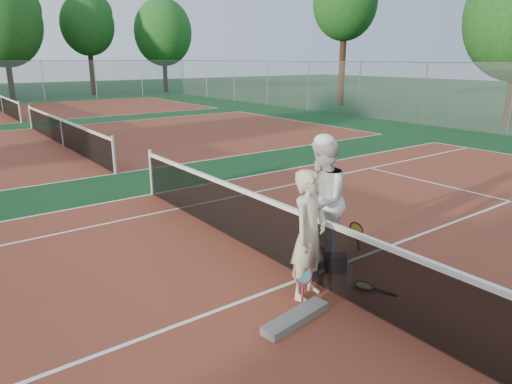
% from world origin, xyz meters
% --- Properties ---
extents(ground, '(130.00, 130.00, 0.00)m').
position_xyz_m(ground, '(0.00, 0.00, 0.00)').
color(ground, '#0E3417').
rests_on(ground, ground).
extents(court_main, '(23.77, 10.97, 0.01)m').
position_xyz_m(court_main, '(0.00, 0.00, 0.00)').
color(court_main, maroon).
rests_on(court_main, ground).
extents(court_far_a, '(23.77, 10.97, 0.01)m').
position_xyz_m(court_far_a, '(0.00, 13.50, 0.00)').
color(court_far_a, maroon).
rests_on(court_far_a, ground).
extents(court_far_b, '(23.77, 10.97, 0.01)m').
position_xyz_m(court_far_b, '(0.00, 27.00, 0.00)').
color(court_far_b, maroon).
rests_on(court_far_b, ground).
extents(net_main, '(0.10, 10.98, 1.02)m').
position_xyz_m(net_main, '(0.00, 0.00, 0.51)').
color(net_main, black).
rests_on(net_main, ground).
extents(net_far_a, '(0.10, 10.98, 1.02)m').
position_xyz_m(net_far_a, '(0.00, 13.50, 0.51)').
color(net_far_a, black).
rests_on(net_far_a, ground).
extents(net_far_b, '(0.10, 10.98, 1.02)m').
position_xyz_m(net_far_b, '(0.00, 27.00, 0.51)').
color(net_far_b, black).
rests_on(net_far_b, ground).
extents(fence_right, '(0.06, 54.50, 3.00)m').
position_xyz_m(fence_right, '(16.00, 6.75, 1.50)').
color(fence_right, slate).
rests_on(fence_right, ground).
extents(player_a, '(0.76, 0.62, 1.80)m').
position_xyz_m(player_a, '(-0.35, -0.40, 0.90)').
color(player_a, beige).
rests_on(player_a, ground).
extents(player_b, '(1.24, 1.20, 2.01)m').
position_xyz_m(player_b, '(0.66, 0.39, 1.00)').
color(player_b, silver).
rests_on(player_b, ground).
extents(racket_red, '(0.44, 0.44, 0.52)m').
position_xyz_m(racket_red, '(-0.51, -0.49, 0.26)').
color(racket_red, maroon).
rests_on(racket_red, ground).
extents(racket_black_held, '(0.31, 0.33, 0.57)m').
position_xyz_m(racket_black_held, '(1.28, 0.17, 0.28)').
color(racket_black_held, black).
rests_on(racket_black_held, ground).
extents(racket_spare, '(0.50, 0.66, 0.08)m').
position_xyz_m(racket_spare, '(0.42, -0.76, 0.04)').
color(racket_spare, black).
rests_on(racket_spare, ground).
extents(sports_bag_navy, '(0.34, 0.25, 0.26)m').
position_xyz_m(sports_bag_navy, '(-0.02, -0.02, 0.13)').
color(sports_bag_navy, black).
rests_on(sports_bag_navy, ground).
extents(sports_bag_purple, '(0.40, 0.38, 0.27)m').
position_xyz_m(sports_bag_purple, '(0.52, -0.10, 0.13)').
color(sports_bag_purple, black).
rests_on(sports_bag_purple, ground).
extents(net_cover_canvas, '(1.07, 0.39, 0.11)m').
position_xyz_m(net_cover_canvas, '(-0.93, -0.82, 0.06)').
color(net_cover_canvas, '#615C57').
rests_on(net_cover_canvas, ground).
extents(water_bottle, '(0.09, 0.09, 0.30)m').
position_xyz_m(water_bottle, '(0.37, -0.52, 0.15)').
color(water_bottle, '#AABDD8').
rests_on(water_bottle, ground).
extents(tree_back_3, '(5.87, 5.87, 9.21)m').
position_xyz_m(tree_back_3, '(2.22, 36.95, 5.82)').
color(tree_back_3, '#382314').
rests_on(tree_back_3, ground).
extents(tree_back_4, '(4.55, 4.55, 8.60)m').
position_xyz_m(tree_back_4, '(9.01, 37.95, 5.95)').
color(tree_back_4, '#382314').
rests_on(tree_back_4, ground).
extents(tree_back_5, '(5.41, 5.41, 8.65)m').
position_xyz_m(tree_back_5, '(15.83, 37.33, 5.53)').
color(tree_back_5, '#382314').
rests_on(tree_back_5, ground).
extents(tree_right_1, '(4.27, 4.27, 9.20)m').
position_xyz_m(tree_right_1, '(19.91, 18.08, 6.70)').
color(tree_right_1, '#382314').
rests_on(tree_right_1, ground).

